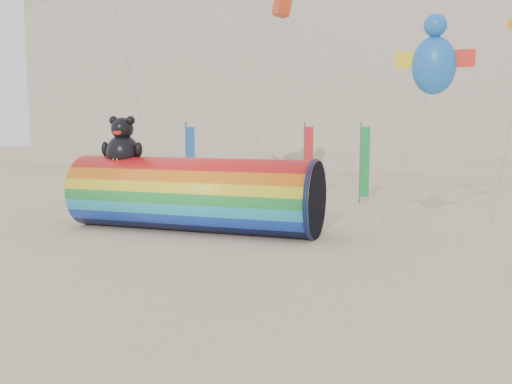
% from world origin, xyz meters
% --- Properties ---
extents(ground, '(160.00, 160.00, 0.00)m').
position_xyz_m(ground, '(0.00, 0.00, 0.00)').
color(ground, '#CCB58C').
rests_on(ground, ground).
extents(hotel_building, '(60.40, 15.40, 20.60)m').
position_xyz_m(hotel_building, '(-12.00, 45.95, 10.31)').
color(hotel_building, '#B7AD99').
rests_on(hotel_building, ground).
extents(windsock_assembly, '(12.15, 3.70, 5.60)m').
position_xyz_m(windsock_assembly, '(-3.70, 4.50, 1.86)').
color(windsock_assembly, red).
rests_on(windsock_assembly, ground).
extents(festival_banners, '(11.21, 3.89, 5.20)m').
position_xyz_m(festival_banners, '(-2.09, 15.44, 2.64)').
color(festival_banners, '#59595E').
rests_on(festival_banners, ground).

